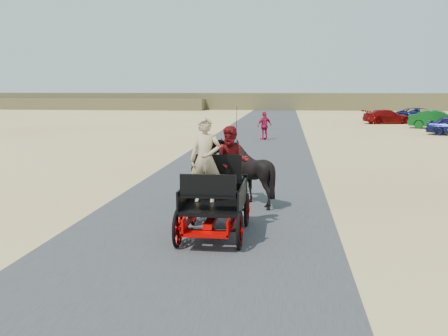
# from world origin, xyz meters

# --- Properties ---
(ground) EXTENTS (140.00, 140.00, 0.00)m
(ground) POSITION_xyz_m (0.00, 0.00, 0.00)
(ground) COLOR tan
(road) EXTENTS (6.00, 140.00, 0.01)m
(road) POSITION_xyz_m (0.00, 0.00, 0.01)
(road) COLOR #38383A
(road) RESTS_ON ground
(ridge_far) EXTENTS (140.00, 6.00, 2.40)m
(ridge_far) POSITION_xyz_m (0.00, 62.00, 1.20)
(ridge_far) COLOR brown
(ridge_far) RESTS_ON ground
(ridge_near) EXTENTS (40.00, 4.00, 1.60)m
(ridge_near) POSITION_xyz_m (-30.00, 58.00, 0.80)
(ridge_near) COLOR brown
(ridge_near) RESTS_ON ground
(carriage) EXTENTS (1.30, 2.40, 0.72)m
(carriage) POSITION_xyz_m (0.35, -2.41, 0.36)
(carriage) COLOR black
(carriage) RESTS_ON ground
(horse_left) EXTENTS (0.91, 2.01, 1.70)m
(horse_left) POSITION_xyz_m (-0.20, 0.59, 0.85)
(horse_left) COLOR black
(horse_left) RESTS_ON ground
(horse_right) EXTENTS (1.37, 1.54, 1.70)m
(horse_right) POSITION_xyz_m (0.90, 0.59, 0.85)
(horse_right) COLOR black
(horse_right) RESTS_ON ground
(driver_man) EXTENTS (0.66, 0.43, 1.80)m
(driver_man) POSITION_xyz_m (0.15, -2.36, 1.62)
(driver_man) COLOR tan
(driver_man) RESTS_ON carriage
(passenger_woman) EXTENTS (0.77, 0.60, 1.58)m
(passenger_woman) POSITION_xyz_m (0.65, -1.81, 1.51)
(passenger_woman) COLOR #660C0F
(passenger_woman) RESTS_ON carriage
(pedestrian) EXTENTS (1.05, 0.95, 1.73)m
(pedestrian) POSITION_xyz_m (0.47, 17.64, 0.86)
(pedestrian) COLOR #B61442
(pedestrian) RESTS_ON ground
(car_b) EXTENTS (4.54, 2.82, 1.41)m
(car_b) POSITION_xyz_m (13.40, 27.81, 0.71)
(car_b) COLOR #0C4C19
(car_b) RESTS_ON ground
(car_c) EXTENTS (4.55, 2.69, 1.24)m
(car_c) POSITION_xyz_m (10.63, 33.11, 0.62)
(car_c) COLOR maroon
(car_c) RESTS_ON ground
(car_d) EXTENTS (5.08, 4.30, 1.29)m
(car_d) POSITION_xyz_m (14.24, 36.72, 0.65)
(car_d) COLOR navy
(car_d) RESTS_ON ground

